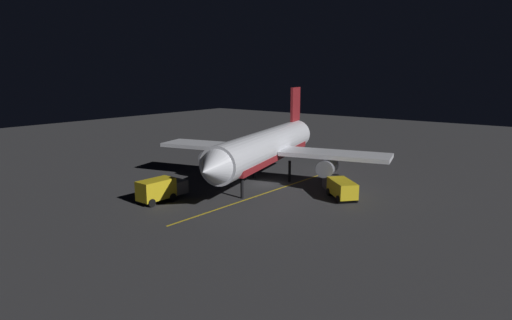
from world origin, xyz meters
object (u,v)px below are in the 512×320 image
catering_truck (340,188)px  ground_crew_worker (173,192)px  traffic_cone_near_left (172,188)px  traffic_cone_near_right (172,189)px  airliner (267,147)px  baggage_truck (160,190)px

catering_truck → ground_crew_worker: (14.71, 12.24, -0.28)m
traffic_cone_near_left → traffic_cone_near_right: bearing=141.1°
airliner → traffic_cone_near_right: 13.20m
baggage_truck → catering_truck: (-15.28, -13.64, -0.15)m
baggage_truck → traffic_cone_near_left: 4.88m
airliner → catering_truck: bearing=178.4°
baggage_truck → traffic_cone_near_right: baggage_truck is taller
catering_truck → ground_crew_worker: bearing=39.8°
baggage_truck → ground_crew_worker: baggage_truck is taller
ground_crew_worker → traffic_cone_near_right: size_ratio=3.16×
airliner → baggage_truck: (4.62, 13.94, -3.43)m
ground_crew_worker → airliner: bearing=-107.9°
baggage_truck → ground_crew_worker: 1.57m
baggage_truck → ground_crew_worker: size_ratio=3.44×
airliner → traffic_cone_near_left: size_ratio=60.78×
airliner → traffic_cone_near_left: (7.27, 9.99, -4.49)m
airliner → traffic_cone_near_right: bearing=57.3°
catering_truck → traffic_cone_near_right: (17.38, 10.14, -0.91)m
baggage_truck → traffic_cone_near_right: 4.22m
ground_crew_worker → traffic_cone_near_right: (2.67, -2.10, -0.64)m
airliner → catering_truck: (-10.67, 0.30, -3.58)m
catering_truck → ground_crew_worker: catering_truck is taller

